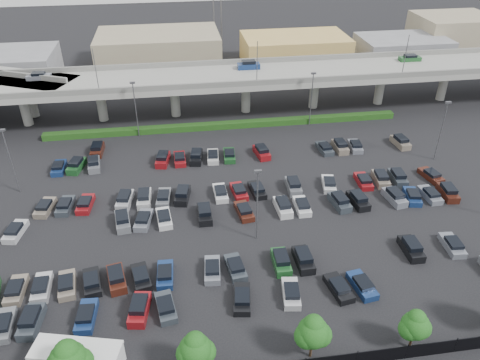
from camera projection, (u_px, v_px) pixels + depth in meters
name	position (u px, v px, depth m)	size (l,w,h in m)	color
ground	(247.00, 203.00, 67.21)	(280.00, 280.00, 0.00)	black
overpass	(219.00, 79.00, 90.25)	(150.00, 13.00, 15.80)	gray
hedge	(225.00, 125.00, 87.82)	(66.00, 1.60, 1.10)	#163810
tree_row	(300.00, 334.00, 43.23)	(65.07, 3.66, 5.94)	#332316
shuttle_bus	(78.00, 357.00, 43.57)	(8.70, 4.79, 2.65)	white
parked_cars	(233.00, 210.00, 64.67)	(63.10, 41.57, 1.67)	slate
light_poles	(215.00, 161.00, 65.04)	(66.90, 48.38, 10.30)	#545459
distant_buildings	(256.00, 48.00, 118.45)	(138.00, 24.00, 9.00)	slate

